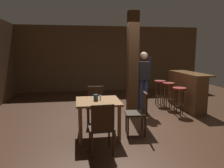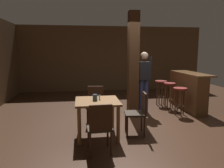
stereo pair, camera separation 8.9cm
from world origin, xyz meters
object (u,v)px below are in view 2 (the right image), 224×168
at_px(napkin_cup, 95,97).
at_px(bar_stool_far, 161,87).
at_px(bar_stool_near, 180,94).
at_px(chair_north, 95,103).
at_px(dining_table, 97,107).
at_px(salt_shaker, 100,97).
at_px(standing_person, 144,78).
at_px(bar_counter, 187,91).
at_px(bar_stool_mid, 169,89).
at_px(chair_south, 100,126).
at_px(chair_east, 139,111).

distance_m(napkin_cup, bar_stool_far, 3.30).
bearing_deg(bar_stool_near, chair_north, -170.26).
height_order(dining_table, salt_shaker, salt_shaker).
bearing_deg(standing_person, bar_counter, 8.48).
xyz_separation_m(bar_counter, bar_stool_near, (-0.50, -0.57, 0.01)).
relative_size(salt_shaker, bar_stool_mid, 0.13).
bearing_deg(bar_stool_near, bar_stool_far, 95.62).
bearing_deg(bar_stool_far, bar_stool_mid, -75.25).
xyz_separation_m(chair_south, bar_stool_near, (2.38, 2.02, 0.06)).
relative_size(dining_table, bar_counter, 0.50).
bearing_deg(bar_stool_far, bar_counter, -42.85).
bearing_deg(bar_stool_far, dining_table, -133.66).
bearing_deg(bar_counter, bar_stool_mid, 163.77).
bearing_deg(chair_east, napkin_cup, -179.99).
bearing_deg(bar_stool_mid, bar_stool_near, -89.95).
bearing_deg(bar_counter, bar_stool_near, -131.40).
distance_m(chair_east, bar_stool_far, 2.74).
xyz_separation_m(dining_table, napkin_cup, (-0.04, -0.01, 0.20)).
xyz_separation_m(napkin_cup, standing_person, (1.48, 1.58, 0.18)).
relative_size(dining_table, chair_north, 0.98).
xyz_separation_m(napkin_cup, salt_shaker, (0.10, 0.05, -0.01)).
height_order(dining_table, bar_stool_mid, bar_stool_mid).
bearing_deg(napkin_cup, bar_stool_near, 27.02).
distance_m(chair_north, standing_person, 1.68).
bearing_deg(bar_stool_near, dining_table, -152.69).
bearing_deg(chair_south, dining_table, 88.43).
bearing_deg(bar_counter, chair_east, -138.07).
bearing_deg(napkin_cup, standing_person, 46.85).
distance_m(chair_south, bar_counter, 3.88).
xyz_separation_m(napkin_cup, bar_counter, (2.91, 1.79, -0.26)).
height_order(chair_north, chair_east, same).
distance_m(dining_table, bar_counter, 3.37).
distance_m(chair_east, bar_stool_near, 1.94).
relative_size(napkin_cup, bar_stool_far, 0.16).
bearing_deg(bar_stool_far, chair_south, -125.69).
relative_size(chair_north, bar_stool_far, 1.12).
bearing_deg(bar_stool_mid, bar_stool_far, 104.75).
xyz_separation_m(chair_east, bar_counter, (2.00, 1.79, 0.05)).
bearing_deg(dining_table, bar_stool_mid, 39.33).
relative_size(dining_table, bar_stool_mid, 1.12).
bearing_deg(bar_stool_near, napkin_cup, -152.98).
xyz_separation_m(bar_counter, bar_stool_far, (-0.61, 0.57, 0.04)).
relative_size(chair_north, chair_east, 1.00).
bearing_deg(bar_stool_mid, chair_north, -154.51).
bearing_deg(dining_table, napkin_cup, -170.72).
relative_size(chair_north, bar_stool_mid, 1.14).
bearing_deg(bar_stool_far, salt_shaker, -133.50).
relative_size(bar_stool_mid, bar_stool_far, 0.99).
bearing_deg(napkin_cup, salt_shaker, 26.27).
relative_size(chair_east, salt_shaker, 8.93).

